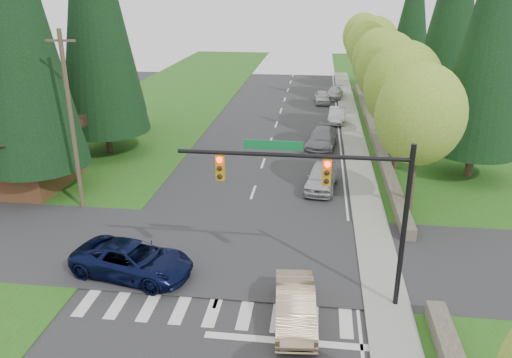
% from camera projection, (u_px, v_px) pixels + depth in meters
% --- Properties ---
extents(grass_east, '(14.00, 110.00, 0.06)m').
position_uv_depth(grass_east, '(452.00, 176.00, 33.71)').
color(grass_east, '#2C4F15').
rests_on(grass_east, ground).
extents(grass_west, '(14.00, 110.00, 0.06)m').
position_uv_depth(grass_west, '(86.00, 160.00, 36.74)').
color(grass_west, '#2C4F15').
rests_on(grass_west, ground).
extents(cross_street, '(120.00, 8.00, 0.10)m').
position_uv_depth(cross_street, '(233.00, 252.00, 24.13)').
color(cross_street, '#28282B').
rests_on(cross_street, ground).
extents(sidewalk_east, '(1.80, 80.00, 0.13)m').
position_uv_depth(sidewalk_east, '(359.00, 162.00, 36.26)').
color(sidewalk_east, gray).
rests_on(sidewalk_east, ground).
extents(curb_east, '(0.20, 80.00, 0.13)m').
position_uv_depth(curb_east, '(347.00, 161.00, 36.35)').
color(curb_east, gray).
rests_on(curb_east, ground).
extents(stone_wall_north, '(0.70, 40.00, 0.70)m').
position_uv_depth(stone_wall_north, '(373.00, 130.00, 43.35)').
color(stone_wall_north, '#4C4438').
rests_on(stone_wall_north, ground).
extents(traffic_signal, '(8.70, 0.37, 6.80)m').
position_uv_depth(traffic_signal, '(331.00, 188.00, 18.58)').
color(traffic_signal, black).
rests_on(traffic_signal, ground).
extents(brown_building, '(8.40, 8.40, 5.40)m').
position_uv_depth(brown_building, '(15.00, 138.00, 31.22)').
color(brown_building, '#4C2D19').
rests_on(brown_building, ground).
extents(utility_pole, '(1.60, 0.24, 10.00)m').
position_uv_depth(utility_pole, '(71.00, 121.00, 27.08)').
color(utility_pole, '#473828').
rests_on(utility_pole, ground).
extents(decid_tree_0, '(4.80, 4.80, 8.37)m').
position_uv_depth(decid_tree_0, '(420.00, 115.00, 26.59)').
color(decid_tree_0, '#38281C').
rests_on(decid_tree_0, ground).
extents(decid_tree_1, '(5.20, 5.20, 8.80)m').
position_uv_depth(decid_tree_1, '(403.00, 87.00, 32.98)').
color(decid_tree_1, '#38281C').
rests_on(decid_tree_1, ground).
extents(decid_tree_2, '(5.00, 5.00, 8.82)m').
position_uv_depth(decid_tree_2, '(387.00, 68.00, 39.43)').
color(decid_tree_2, '#38281C').
rests_on(decid_tree_2, ground).
extents(decid_tree_3, '(5.00, 5.00, 8.55)m').
position_uv_depth(decid_tree_3, '(379.00, 60.00, 45.99)').
color(decid_tree_3, '#38281C').
rests_on(decid_tree_3, ground).
extents(decid_tree_4, '(5.40, 5.40, 9.18)m').
position_uv_depth(decid_tree_4, '(374.00, 47.00, 52.31)').
color(decid_tree_4, '#38281C').
rests_on(decid_tree_4, ground).
extents(decid_tree_5, '(4.80, 4.80, 8.30)m').
position_uv_depth(decid_tree_5, '(366.00, 45.00, 59.00)').
color(decid_tree_5, '#38281C').
rests_on(decid_tree_5, ground).
extents(decid_tree_6, '(5.20, 5.20, 8.86)m').
position_uv_depth(decid_tree_6, '(363.00, 36.00, 65.34)').
color(decid_tree_6, '#38281C').
rests_on(decid_tree_6, ground).
extents(conifer_w_a, '(6.12, 6.12, 19.80)m').
position_uv_depth(conifer_w_a, '(14.00, 10.00, 27.29)').
color(conifer_w_a, '#38281C').
rests_on(conifer_w_a, ground).
extents(conifer_w_b, '(5.44, 5.44, 17.80)m').
position_uv_depth(conifer_w_b, '(9.00, 23.00, 31.70)').
color(conifer_w_b, '#38281C').
rests_on(conifer_w_b, ground).
extents(conifer_w_e, '(5.78, 5.78, 18.80)m').
position_uv_depth(conifer_w_e, '(102.00, 9.00, 40.54)').
color(conifer_w_e, '#38281C').
rests_on(conifer_w_e, ground).
extents(conifer_e_a, '(5.44, 5.44, 17.80)m').
position_uv_depth(conifer_e_a, '(492.00, 25.00, 30.06)').
color(conifer_e_a, '#38281C').
rests_on(conifer_e_a, ground).
extents(conifer_e_b, '(6.12, 6.12, 19.80)m').
position_uv_depth(conifer_e_b, '(455.00, 1.00, 42.53)').
color(conifer_e_b, '#38281C').
rests_on(conifer_e_b, ground).
extents(conifer_e_c, '(5.10, 5.10, 16.80)m').
position_uv_depth(conifer_e_c, '(414.00, 12.00, 56.14)').
color(conifer_e_c, '#38281C').
rests_on(conifer_e_c, ground).
extents(sedan_champagne, '(1.85, 4.40, 1.41)m').
position_uv_depth(sedan_champagne, '(295.00, 306.00, 18.87)').
color(sedan_champagne, tan).
rests_on(sedan_champagne, ground).
extents(suv_navy, '(5.80, 3.56, 1.50)m').
position_uv_depth(suv_navy, '(133.00, 260.00, 21.94)').
color(suv_navy, black).
rests_on(suv_navy, ground).
extents(parked_car_a, '(2.37, 4.71, 1.54)m').
position_uv_depth(parked_car_a, '(322.00, 177.00, 31.38)').
color(parked_car_a, silver).
rests_on(parked_car_a, ground).
extents(parked_car_b, '(2.80, 5.50, 1.53)m').
position_uv_depth(parked_car_b, '(322.00, 139.00, 39.26)').
color(parked_car_b, slate).
rests_on(parked_car_b, ground).
extents(parked_car_c, '(1.82, 4.31, 1.38)m').
position_uv_depth(parked_car_c, '(337.00, 115.00, 46.75)').
color(parked_car_c, '#ADADB1').
rests_on(parked_car_c, ground).
extents(parked_car_d, '(1.81, 3.95, 1.31)m').
position_uv_depth(parked_car_d, '(322.00, 97.00, 54.48)').
color(parked_car_d, silver).
rests_on(parked_car_d, ground).
extents(parked_car_e, '(2.20, 4.38, 1.22)m').
position_uv_depth(parked_car_e, '(335.00, 93.00, 56.80)').
color(parked_car_e, '#A8A8AD').
rests_on(parked_car_e, ground).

